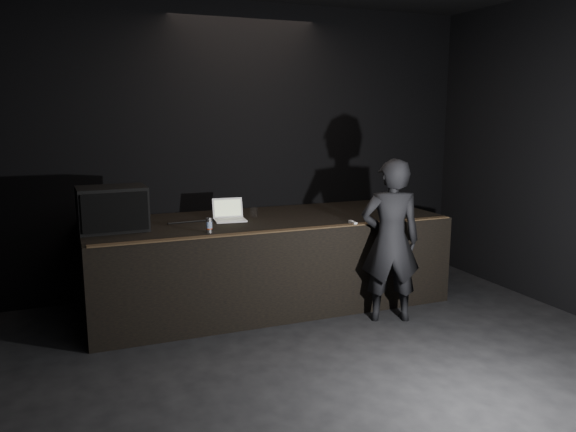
{
  "coord_description": "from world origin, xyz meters",
  "views": [
    {
      "loc": [
        -2.09,
        -3.2,
        2.19
      ],
      "look_at": [
        0.1,
        2.3,
        1.09
      ],
      "focal_mm": 35.0,
      "sensor_mm": 36.0,
      "label": 1
    }
  ],
  "objects_px": {
    "laptop": "(229,215)",
    "person": "(390,241)",
    "stage_riser": "(266,261)",
    "stage_monitor": "(112,209)",
    "beer_can": "(209,225)"
  },
  "relations": [
    {
      "from": "person",
      "to": "beer_can",
      "type": "bearing_deg",
      "value": 3.96
    },
    {
      "from": "stage_monitor",
      "to": "beer_can",
      "type": "distance_m",
      "value": 1.01
    },
    {
      "from": "laptop",
      "to": "beer_can",
      "type": "bearing_deg",
      "value": -117.49
    },
    {
      "from": "beer_can",
      "to": "stage_riser",
      "type": "bearing_deg",
      "value": 33.45
    },
    {
      "from": "stage_riser",
      "to": "stage_monitor",
      "type": "relative_size",
      "value": 5.78
    },
    {
      "from": "stage_riser",
      "to": "person",
      "type": "relative_size",
      "value": 2.31
    },
    {
      "from": "stage_riser",
      "to": "stage_monitor",
      "type": "bearing_deg",
      "value": -178.49
    },
    {
      "from": "stage_monitor",
      "to": "beer_can",
      "type": "bearing_deg",
      "value": -30.37
    },
    {
      "from": "stage_riser",
      "to": "laptop",
      "type": "height_order",
      "value": "laptop"
    },
    {
      "from": "stage_riser",
      "to": "laptop",
      "type": "xyz_separation_m",
      "value": [
        -0.41,
        0.06,
        0.56
      ]
    },
    {
      "from": "stage_monitor",
      "to": "person",
      "type": "relative_size",
      "value": 0.4
    },
    {
      "from": "stage_riser",
      "to": "beer_can",
      "type": "xyz_separation_m",
      "value": [
        -0.79,
        -0.52,
        0.58
      ]
    },
    {
      "from": "beer_can",
      "to": "person",
      "type": "relative_size",
      "value": 0.09
    },
    {
      "from": "laptop",
      "to": "person",
      "type": "height_order",
      "value": "person"
    },
    {
      "from": "stage_monitor",
      "to": "laptop",
      "type": "height_order",
      "value": "stage_monitor"
    }
  ]
}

